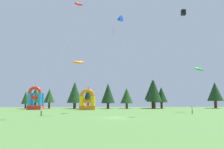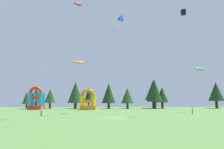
{
  "view_description": "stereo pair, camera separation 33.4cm",
  "coord_description": "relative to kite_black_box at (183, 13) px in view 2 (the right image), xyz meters",
  "views": [
    {
      "loc": [
        -2.39,
        -35.97,
        2.61
      ],
      "look_at": [
        0.0,
        9.93,
        7.81
      ],
      "focal_mm": 37.17,
      "sensor_mm": 36.0,
      "label": 1
    },
    {
      "loc": [
        -2.05,
        -35.98,
        2.61
      ],
      "look_at": [
        0.0,
        9.93,
        7.81
      ],
      "focal_mm": 37.17,
      "sensor_mm": 36.0,
      "label": 2
    }
  ],
  "objects": [
    {
      "name": "tree_row_9",
      "position": [
        5.61,
        37.66,
        -14.11
      ],
      "size": [
        4.23,
        4.23,
        7.24
      ],
      "color": "#4C331E",
      "rests_on": "ground_plane"
    },
    {
      "name": "tree_row_5",
      "position": [
        -12.6,
        36.34,
        -13.69
      ],
      "size": [
        4.6,
        4.6,
        8.33
      ],
      "color": "#4C331E",
      "rests_on": "ground_plane"
    },
    {
      "name": "inflatable_red_slide",
      "position": [
        -18.9,
        27.6,
        -16.52
      ],
      "size": [
        4.44,
        4.39,
        6.04
      ],
      "color": "orange",
      "rests_on": "ground_plane"
    },
    {
      "name": "kite_orange_parafoil",
      "position": [
        -19.3,
        2.23,
        -9.01
      ],
      "size": [
        4.86,
        3.09,
        10.18
      ],
      "color": "orange",
      "rests_on": "ground_plane"
    },
    {
      "name": "kite_green_parafoil",
      "position": [
        8.39,
        13.19,
        -8.64
      ],
      "size": [
        5.2,
        2.41,
        10.79
      ],
      "color": "green",
      "rests_on": "ground_plane"
    },
    {
      "name": "tree_row_7",
      "position": [
        2.68,
        36.04,
        -12.83
      ],
      "size": [
        5.21,
        5.21,
        9.58
      ],
      "color": "#4C331E",
      "rests_on": "ground_plane"
    },
    {
      "name": "tree_row_11",
      "position": [
        25.73,
        40.27,
        -13.0
      ],
      "size": [
        3.86,
        3.86,
        8.84
      ],
      "color": "#4C331E",
      "rests_on": "ground_plane"
    },
    {
      "name": "kite_purple_diamond",
      "position": [
        -12.33,
        9.53,
        -0.2
      ],
      "size": [
        3.35,
        2.7,
        19.2
      ],
      "color": "purple",
      "rests_on": "ground_plane"
    },
    {
      "name": "tree_row_3",
      "position": [
        -23.57,
        36.7,
        -13.38
      ],
      "size": [
        5.09,
        5.09,
        8.84
      ],
      "color": "#4C331E",
      "rests_on": "ground_plane"
    },
    {
      "name": "kite_blue_delta",
      "position": [
        -10.82,
        12.58,
        3.11
      ],
      "size": [
        6.44,
        8.08,
        22.65
      ],
      "color": "blue",
      "rests_on": "ground_plane"
    },
    {
      "name": "person_left_edge",
      "position": [
        3.05,
        5.21,
        -17.78
      ],
      "size": [
        0.31,
        0.31,
        1.57
      ],
      "rotation": [
        0.0,
        0.0,
        4.86
      ],
      "color": "#33723F",
      "rests_on": "ground_plane"
    },
    {
      "name": "tree_row_4",
      "position": [
        -19.36,
        40.38,
        -13.81
      ],
      "size": [
        3.27,
        3.27,
        7.36
      ],
      "color": "#4C331E",
      "rests_on": "ground_plane"
    },
    {
      "name": "kite_white_diamond",
      "position": [
        -30.48,
        23.37,
        -6.88
      ],
      "size": [
        0.82,
        4.32,
        12.42
      ],
      "color": "white",
      "rests_on": "ground_plane"
    },
    {
      "name": "person_near_camera",
      "position": [
        -25.5,
        1.2,
        -17.76
      ],
      "size": [
        0.39,
        0.39,
        1.61
      ],
      "rotation": [
        0.0,
        0.0,
        0.65
      ],
      "color": "#33723F",
      "rests_on": "ground_plane"
    },
    {
      "name": "tree_row_0",
      "position": [
        -40.75,
        40.98,
        -15.07
      ],
      "size": [
        2.91,
        2.91,
        5.84
      ],
      "color": "#4C331E",
      "rests_on": "ground_plane"
    },
    {
      "name": "ground_plane",
      "position": [
        -12.88,
        -4.41,
        -18.71
      ],
      "size": [
        120.0,
        120.0,
        0.0
      ],
      "primitive_type": "plane",
      "color": "#5B8C42"
    },
    {
      "name": "kite_red_parafoil",
      "position": [
        -18.8,
        -4.36,
        -0.66
      ],
      "size": [
        4.86,
        6.34,
        18.57
      ],
      "color": "red",
      "rests_on": "ground_plane"
    },
    {
      "name": "tree_row_8",
      "position": [
        3.18,
        39.74,
        -12.36
      ],
      "size": [
        6.02,
        6.02,
        10.04
      ],
      "color": "#4C331E",
      "rests_on": "ground_plane"
    },
    {
      "name": "inflatable_yellow_castle",
      "position": [
        -34.25,
        29.49,
        -16.11
      ],
      "size": [
        4.13,
        4.15,
        6.84
      ],
      "color": "red",
      "rests_on": "ground_plane"
    },
    {
      "name": "tree_row_1",
      "position": [
        -36.95,
        39.06,
        -14.32
      ],
      "size": [
        4.21,
        4.21,
        7.0
      ],
      "color": "#4C331E",
      "rests_on": "ground_plane"
    },
    {
      "name": "tree_row_10",
      "position": [
        24.65,
        38.21,
        -12.99
      ],
      "size": [
        5.32,
        5.32,
        9.05
      ],
      "color": "#4C331E",
      "rests_on": "ground_plane"
    },
    {
      "name": "tree_row_2",
      "position": [
        -32.5,
        39.88,
        -14.42
      ],
      "size": [
        3.7,
        3.7,
        6.72
      ],
      "color": "#4C331E",
      "rests_on": "ground_plane"
    },
    {
      "name": "tree_row_6",
      "position": [
        -6.38,
        36.49,
        -14.46
      ],
      "size": [
        4.24,
        4.24,
        6.85
      ],
      "color": "#4C331E",
      "rests_on": "ground_plane"
    },
    {
      "name": "kite_black_box",
      "position": [
        0.0,
        0.0,
        0.0
      ],
      "size": [
        0.85,
        7.34,
        19.26
      ],
      "color": "black",
      "rests_on": "ground_plane"
    }
  ]
}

